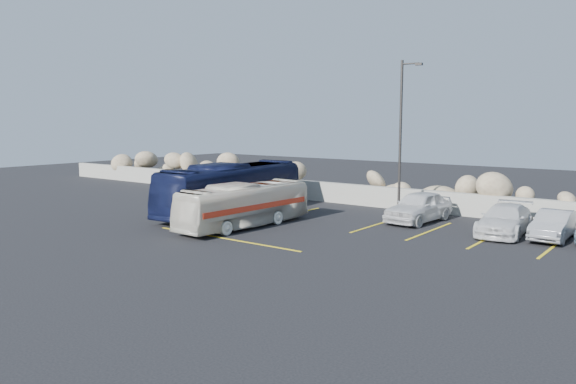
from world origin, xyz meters
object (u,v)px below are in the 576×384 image
Objects in this scene: vintage_bus at (245,205)px; car_c at (505,220)px; lamppost at (401,134)px; car_a at (419,207)px; tour_coach at (232,189)px; car_b at (554,225)px.

car_c is (10.32, 5.60, -0.39)m from vintage_bus.
vintage_bus is 11.75m from car_c.
car_a is at bearing -24.54° from lamppost.
car_a is at bearing 168.31° from car_c.
tour_coach reaches higher than car_a.
vintage_bus is 3.82m from tour_coach.
car_b is (7.60, -1.00, -3.69)m from lamppost.
vintage_bus is 1.67× the size of car_c.
lamppost reaches higher than car_a.
vintage_bus is 13.58m from car_b.
car_a is 1.00× the size of car_c.
tour_coach is at bearing 144.44° from vintage_bus.
lamppost is at bearing 160.10° from car_a.
tour_coach is 2.20× the size of car_a.
car_a is (6.00, 6.18, -0.28)m from vintage_bus.
car_b is 1.97m from car_c.
vintage_bus is at bearing -124.58° from lamppost.
tour_coach reaches higher than car_c.
vintage_bus reaches higher than car_b.
lamppost is 3.82m from car_a.
vintage_bus is at bearing -41.61° from tour_coach.
car_c reaches higher than car_b.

